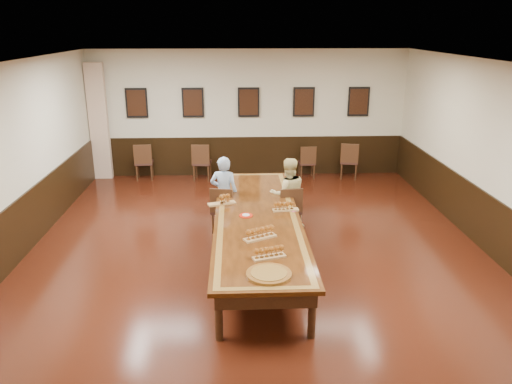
{
  "coord_description": "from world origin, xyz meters",
  "views": [
    {
      "loc": [
        -0.34,
        -7.68,
        3.75
      ],
      "look_at": [
        0.0,
        0.5,
        1.0
      ],
      "focal_mm": 35.0,
      "sensor_mm": 36.0,
      "label": 1
    }
  ],
  "objects_px": {
    "spare_chair_b": "(202,161)",
    "conference_table": "(257,224)",
    "spare_chair_d": "(349,160)",
    "chair_man": "(223,208)",
    "carved_platter": "(269,274)",
    "spare_chair_c": "(307,161)",
    "person_man": "(224,193)",
    "chair_woman": "(289,209)",
    "person_woman": "(288,194)",
    "spare_chair_a": "(144,161)"
  },
  "relations": [
    {
      "from": "chair_woman",
      "to": "carved_platter",
      "type": "height_order",
      "value": "chair_woman"
    },
    {
      "from": "chair_woman",
      "to": "spare_chair_a",
      "type": "xyz_separation_m",
      "value": [
        -3.32,
        3.54,
        0.02
      ]
    },
    {
      "from": "spare_chair_a",
      "to": "spare_chair_d",
      "type": "height_order",
      "value": "same"
    },
    {
      "from": "spare_chair_b",
      "to": "person_woman",
      "type": "bearing_deg",
      "value": 124.42
    },
    {
      "from": "spare_chair_c",
      "to": "person_woman",
      "type": "distance_m",
      "value": 3.51
    },
    {
      "from": "person_woman",
      "to": "carved_platter",
      "type": "bearing_deg",
      "value": 72.48
    },
    {
      "from": "chair_man",
      "to": "conference_table",
      "type": "height_order",
      "value": "chair_man"
    },
    {
      "from": "chair_man",
      "to": "spare_chair_a",
      "type": "xyz_separation_m",
      "value": [
        -2.08,
        3.48,
        0.02
      ]
    },
    {
      "from": "person_man",
      "to": "conference_table",
      "type": "relative_size",
      "value": 0.29
    },
    {
      "from": "chair_man",
      "to": "conference_table",
      "type": "distance_m",
      "value": 1.33
    },
    {
      "from": "conference_table",
      "to": "carved_platter",
      "type": "height_order",
      "value": "carved_platter"
    },
    {
      "from": "carved_platter",
      "to": "spare_chair_b",
      "type": "bearing_deg",
      "value": 100.69
    },
    {
      "from": "conference_table",
      "to": "carved_platter",
      "type": "relative_size",
      "value": 7.26
    },
    {
      "from": "spare_chair_b",
      "to": "person_man",
      "type": "xyz_separation_m",
      "value": [
        0.63,
        -3.28,
        0.25
      ]
    },
    {
      "from": "chair_woman",
      "to": "carved_platter",
      "type": "xyz_separation_m",
      "value": [
        -0.59,
        -3.19,
        0.32
      ]
    },
    {
      "from": "chair_man",
      "to": "conference_table",
      "type": "xyz_separation_m",
      "value": [
        0.59,
        -1.18,
        0.16
      ]
    },
    {
      "from": "spare_chair_a",
      "to": "person_man",
      "type": "xyz_separation_m",
      "value": [
        2.1,
        -3.38,
        0.25
      ]
    },
    {
      "from": "spare_chair_a",
      "to": "person_man",
      "type": "bearing_deg",
      "value": 117.14
    },
    {
      "from": "carved_platter",
      "to": "chair_woman",
      "type": "bearing_deg",
      "value": 79.46
    },
    {
      "from": "spare_chair_d",
      "to": "chair_man",
      "type": "bearing_deg",
      "value": 60.6
    },
    {
      "from": "spare_chair_c",
      "to": "person_woman",
      "type": "height_order",
      "value": "person_woman"
    },
    {
      "from": "chair_man",
      "to": "spare_chair_b",
      "type": "distance_m",
      "value": 3.43
    },
    {
      "from": "chair_man",
      "to": "spare_chair_d",
      "type": "relative_size",
      "value": 0.96
    },
    {
      "from": "chair_woman",
      "to": "spare_chair_c",
      "type": "xyz_separation_m",
      "value": [
        0.83,
        3.49,
        -0.02
      ]
    },
    {
      "from": "spare_chair_a",
      "to": "spare_chair_c",
      "type": "bearing_deg",
      "value": 174.7
    },
    {
      "from": "spare_chair_d",
      "to": "conference_table",
      "type": "bearing_deg",
      "value": 74.34
    },
    {
      "from": "spare_chair_b",
      "to": "carved_platter",
      "type": "distance_m",
      "value": 6.75
    },
    {
      "from": "spare_chair_b",
      "to": "spare_chair_c",
      "type": "relative_size",
      "value": 1.11
    },
    {
      "from": "person_man",
      "to": "chair_woman",
      "type": "bearing_deg",
      "value": -176.95
    },
    {
      "from": "carved_platter",
      "to": "spare_chair_c",
      "type": "bearing_deg",
      "value": 77.97
    },
    {
      "from": "spare_chair_b",
      "to": "person_man",
      "type": "relative_size",
      "value": 0.66
    },
    {
      "from": "person_man",
      "to": "spare_chair_c",
      "type": "bearing_deg",
      "value": -111.24
    },
    {
      "from": "spare_chair_b",
      "to": "conference_table",
      "type": "xyz_separation_m",
      "value": [
        1.2,
        -4.55,
        0.14
      ]
    },
    {
      "from": "chair_woman",
      "to": "conference_table",
      "type": "bearing_deg",
      "value": 52.42
    },
    {
      "from": "spare_chair_a",
      "to": "spare_chair_c",
      "type": "height_order",
      "value": "spare_chair_a"
    },
    {
      "from": "chair_woman",
      "to": "conference_table",
      "type": "xyz_separation_m",
      "value": [
        -0.65,
        -1.12,
        0.16
      ]
    },
    {
      "from": "chair_man",
      "to": "person_woman",
      "type": "relative_size",
      "value": 0.64
    },
    {
      "from": "person_woman",
      "to": "carved_platter",
      "type": "distance_m",
      "value": 3.34
    },
    {
      "from": "chair_man",
      "to": "spare_chair_b",
      "type": "height_order",
      "value": "spare_chair_b"
    },
    {
      "from": "spare_chair_d",
      "to": "carved_platter",
      "type": "distance_m",
      "value": 7.07
    },
    {
      "from": "spare_chair_d",
      "to": "conference_table",
      "type": "relative_size",
      "value": 0.19
    },
    {
      "from": "person_man",
      "to": "conference_table",
      "type": "distance_m",
      "value": 1.4
    },
    {
      "from": "chair_man",
      "to": "spare_chair_c",
      "type": "relative_size",
      "value": 1.05
    },
    {
      "from": "chair_woman",
      "to": "chair_man",
      "type": "bearing_deg",
      "value": -10.31
    },
    {
      "from": "chair_woman",
      "to": "spare_chair_a",
      "type": "distance_m",
      "value": 4.85
    },
    {
      "from": "spare_chair_b",
      "to": "spare_chair_d",
      "type": "distance_m",
      "value": 3.75
    },
    {
      "from": "spare_chair_a",
      "to": "carved_platter",
      "type": "distance_m",
      "value": 7.26
    },
    {
      "from": "spare_chair_a",
      "to": "spare_chair_d",
      "type": "bearing_deg",
      "value": 173.98
    },
    {
      "from": "spare_chair_b",
      "to": "spare_chair_c",
      "type": "xyz_separation_m",
      "value": [
        2.68,
        0.06,
        -0.05
      ]
    },
    {
      "from": "spare_chair_d",
      "to": "spare_chair_a",
      "type": "bearing_deg",
      "value": 12.43
    }
  ]
}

